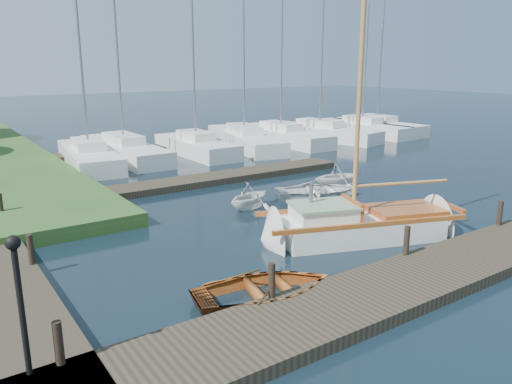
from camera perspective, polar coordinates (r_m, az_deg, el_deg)
ground at (r=16.81m, az=0.00°, el=-3.96°), size 160.00×160.00×0.00m
near_dock at (r=12.61m, az=15.84°, el=-10.31°), size 18.00×2.20×0.30m
far_dock at (r=23.11m, az=-5.01°, el=1.51°), size 14.00×1.60×0.30m
pontoon at (r=35.18m, az=-1.27°, el=6.04°), size 30.00×1.60×0.30m
mooring_post_0 at (r=9.50m, az=-21.64°, el=-15.74°), size 0.16×0.16×0.80m
mooring_post_1 at (r=11.13m, az=1.80°, el=-10.04°), size 0.16×0.16×0.80m
mooring_post_2 at (r=14.08m, az=16.84°, el=-5.32°), size 0.16×0.16×0.80m
mooring_post_3 at (r=17.69m, az=26.10°, el=-2.17°), size 0.16×0.16×0.80m
mooring_post_4 at (r=14.09m, az=-24.35°, el=-6.00°), size 0.16×0.16×0.80m
mooring_post_5 at (r=18.85m, az=-27.16°, el=-1.34°), size 0.16×0.16×0.80m
lamp_post at (r=8.92m, az=-25.50°, el=-9.77°), size 0.24×0.24×2.44m
sailboat at (r=16.03m, az=12.17°, el=-3.93°), size 7.39×4.24×9.83m
dinghy at (r=11.74m, az=1.07°, el=-10.55°), size 3.83×3.08×0.70m
tender_b at (r=18.79m, az=-0.68°, el=-0.18°), size 2.60×2.41×1.13m
tender_c at (r=20.53m, az=7.19°, el=0.42°), size 4.23×3.67×0.73m
tender_d at (r=22.21m, az=9.37°, el=2.06°), size 2.60×2.33×1.23m
marina_boat_0 at (r=28.28m, az=-18.56°, el=4.07°), size 3.13×8.30×11.40m
marina_boat_1 at (r=29.80m, az=-14.87°, el=4.81°), size 2.36×9.24×10.06m
marina_boat_2 at (r=30.26m, az=-6.87°, el=5.39°), size 2.23×7.25×12.38m
marina_boat_3 at (r=32.98m, az=-1.35°, el=6.22°), size 4.54×10.22×12.86m
marina_boat_4 at (r=34.63m, az=2.82°, el=6.58°), size 2.34×9.16×11.21m
marina_boat_5 at (r=36.64m, az=7.26°, el=6.91°), size 3.94×9.71×10.03m
marina_boat_6 at (r=39.49m, az=12.05°, el=7.25°), size 2.49×8.48×9.58m
marina_boat_7 at (r=40.72m, az=13.66°, el=7.39°), size 2.48×8.28×10.92m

